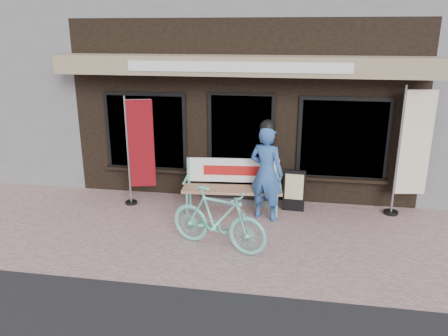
% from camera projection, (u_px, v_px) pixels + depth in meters
% --- Properties ---
extents(ground, '(70.00, 70.00, 0.00)m').
position_uv_depth(ground, '(225.00, 240.00, 7.32)').
color(ground, '#B88D8D').
rests_on(ground, ground).
extents(storefront, '(7.00, 6.77, 6.00)m').
position_uv_depth(storefront, '(257.00, 46.00, 11.09)').
color(storefront, black).
rests_on(storefront, ground).
extents(bench, '(1.93, 0.65, 1.02)m').
position_uv_depth(bench, '(232.00, 181.00, 8.36)').
color(bench, '#68CCB8').
rests_on(bench, ground).
extents(person, '(0.75, 0.63, 1.88)m').
position_uv_depth(person, '(266.00, 171.00, 7.92)').
color(person, '#2D579E').
rests_on(person, ground).
extents(bicycle, '(1.76, 0.99, 1.02)m').
position_uv_depth(bicycle, '(218.00, 219.00, 6.92)').
color(bicycle, '#68CCB8').
rests_on(bicycle, ground).
extents(nobori_red, '(0.65, 0.29, 2.19)m').
position_uv_depth(nobori_red, '(139.00, 150.00, 8.56)').
color(nobori_red, gray).
rests_on(nobori_red, ground).
extents(nobori_cream, '(0.73, 0.31, 2.45)m').
position_uv_depth(nobori_cream, '(412.00, 150.00, 8.00)').
color(nobori_cream, gray).
rests_on(nobori_cream, ground).
extents(menu_stand, '(0.42, 0.11, 0.83)m').
position_uv_depth(menu_stand, '(294.00, 190.00, 8.41)').
color(menu_stand, black).
rests_on(menu_stand, ground).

